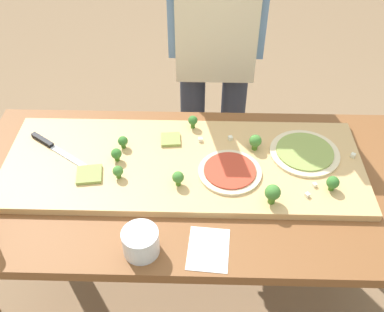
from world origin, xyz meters
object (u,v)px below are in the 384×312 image
(broccoli_floret_front_right, at_px, (116,154))
(flour_cup, at_px, (141,243))
(broccoli_floret_back_right, at_px, (333,183))
(broccoli_floret_center_right, at_px, (255,141))
(chefs_knife, at_px, (51,145))
(broccoli_floret_back_left, at_px, (193,121))
(pizza_slice_far_left, at_px, (89,175))
(cheese_crumble_c, at_px, (200,140))
(cheese_crumble_b, at_px, (307,195))
(cook_center, at_px, (216,27))
(pizza_whole_tomato_red, at_px, (230,171))
(cheese_crumble_a, at_px, (230,138))
(cheese_crumble_e, at_px, (315,185))
(broccoli_floret_back_mid, at_px, (118,171))
(broccoli_floret_center_left, at_px, (178,178))
(broccoli_floret_front_left, at_px, (273,193))
(broccoli_floret_front_mid, at_px, (123,141))
(pizza_whole_pesto_green, at_px, (305,152))
(prep_table, at_px, (193,199))
(cheese_crumble_d, at_px, (353,155))
(pizza_slice_near_left, at_px, (171,139))
(recipe_note, at_px, (208,249))

(broccoli_floret_front_right, bearing_deg, flour_cup, -70.97)
(broccoli_floret_back_right, xyz_separation_m, broccoli_floret_center_right, (-0.24, 0.20, 0.01))
(chefs_knife, relative_size, broccoli_floret_back_left, 4.54)
(pizza_slice_far_left, relative_size, cheese_crumble_c, 5.94)
(cheese_crumble_b, height_order, cook_center, cook_center)
(pizza_whole_tomato_red, bearing_deg, cheese_crumble_b, -22.29)
(cheese_crumble_a, height_order, cheese_crumble_e, cheese_crumble_a)
(broccoli_floret_center_right, bearing_deg, broccoli_floret_back_left, 152.53)
(broccoli_floret_back_mid, distance_m, cook_center, 0.79)
(broccoli_floret_center_left, xyz_separation_m, broccoli_floret_front_right, (-0.22, 0.11, -0.00))
(broccoli_floret_front_right, xyz_separation_m, broccoli_floret_center_right, (0.50, 0.07, 0.01))
(cheese_crumble_a, distance_m, cheese_crumble_b, 0.37)
(chefs_knife, relative_size, broccoli_floret_front_left, 3.40)
(broccoli_floret_front_mid, xyz_separation_m, cheese_crumble_c, (0.28, 0.04, -0.02))
(cheese_crumble_e, relative_size, flour_cup, 0.12)
(pizza_whole_tomato_red, relative_size, cheese_crumble_b, 16.23)
(pizza_slice_far_left, bearing_deg, broccoli_floret_front_left, -9.60)
(cook_center, bearing_deg, flour_cup, -103.21)
(pizza_whole_pesto_green, height_order, broccoli_floret_back_left, broccoli_floret_back_left)
(broccoli_floret_back_mid, xyz_separation_m, broccoli_floret_front_right, (-0.02, 0.08, 0.00))
(pizza_whole_tomato_red, height_order, broccoli_floret_back_mid, broccoli_floret_back_mid)
(prep_table, distance_m, cook_center, 0.76)
(broccoli_floret_front_mid, height_order, cook_center, cook_center)
(prep_table, bearing_deg, cook_center, 83.08)
(pizza_whole_tomato_red, distance_m, broccoli_floret_center_right, 0.16)
(cheese_crumble_d, distance_m, flour_cup, 0.83)
(pizza_slice_near_left, xyz_separation_m, broccoli_floret_center_right, (0.31, -0.04, 0.03))
(pizza_slice_far_left, xyz_separation_m, broccoli_floret_front_right, (0.08, 0.08, 0.02))
(prep_table, bearing_deg, recipe_note, -79.79)
(broccoli_floret_front_right, xyz_separation_m, cheese_crumble_a, (0.41, 0.12, -0.02))
(pizza_whole_pesto_green, height_order, cheese_crumble_c, pizza_whole_pesto_green)
(broccoli_floret_front_mid, bearing_deg, cook_center, 57.70)
(pizza_slice_near_left, height_order, cheese_crumble_d, cheese_crumble_d)
(pizza_whole_pesto_green, relative_size, cheese_crumble_b, 18.50)
(pizza_whole_pesto_green, distance_m, broccoli_floret_center_left, 0.48)
(broccoli_floret_center_right, relative_size, cheese_crumble_c, 4.34)
(broccoli_floret_back_mid, distance_m, recipe_note, 0.41)
(flour_cup, bearing_deg, broccoli_floret_center_right, 49.82)
(broccoli_floret_front_right, xyz_separation_m, cheese_crumble_b, (0.65, -0.16, -0.02))
(broccoli_floret_center_right, bearing_deg, recipe_note, -111.57)
(pizza_slice_far_left, xyz_separation_m, broccoli_floret_center_right, (0.58, 0.15, 0.03))
(cheese_crumble_c, height_order, cook_center, cook_center)
(broccoli_floret_front_mid, bearing_deg, broccoli_floret_center_left, -41.14)
(broccoli_floret_front_mid, relative_size, cheese_crumble_e, 3.82)
(chefs_knife, height_order, pizza_whole_pesto_green, same)
(broccoli_floret_back_left, bearing_deg, cheese_crumble_d, -14.83)
(prep_table, height_order, broccoli_floret_front_right, broccoli_floret_front_right)
(recipe_note, bearing_deg, broccoli_floret_back_right, 29.57)
(pizza_slice_near_left, height_order, broccoli_floret_center_right, broccoli_floret_center_right)
(broccoli_floret_back_right, bearing_deg, broccoli_floret_center_right, 140.68)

